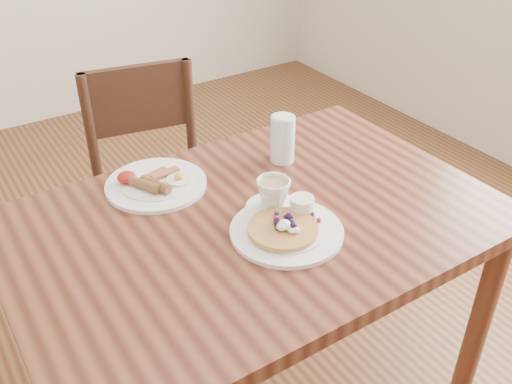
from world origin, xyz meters
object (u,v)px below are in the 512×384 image
(chair_far, at_px, (155,183))
(breakfast_plate, at_px, (155,183))
(dining_table, at_px, (256,247))
(water_glass, at_px, (283,139))
(pancake_plate, at_px, (287,227))
(teacup_saucer, at_px, (273,197))

(chair_far, bearing_deg, breakfast_plate, 78.97)
(dining_table, bearing_deg, water_glass, 41.94)
(pancake_plate, bearing_deg, chair_far, 91.30)
(pancake_plate, height_order, teacup_saucer, teacup_saucer)
(teacup_saucer, bearing_deg, dining_table, 179.36)
(dining_table, relative_size, breakfast_plate, 4.44)
(chair_far, xyz_separation_m, water_glass, (0.21, -0.48, 0.33))
(chair_far, distance_m, pancake_plate, 0.82)
(pancake_plate, height_order, water_glass, water_glass)
(dining_table, distance_m, pancake_plate, 0.15)
(teacup_saucer, bearing_deg, pancake_plate, -104.72)
(dining_table, xyz_separation_m, teacup_saucer, (0.05, -0.00, 0.14))
(dining_table, relative_size, teacup_saucer, 8.57)
(breakfast_plate, height_order, teacup_saucer, teacup_saucer)
(chair_far, bearing_deg, teacup_saucer, 103.97)
(chair_far, height_order, water_glass, water_glass)
(chair_far, xyz_separation_m, pancake_plate, (0.02, -0.77, 0.27))
(chair_far, height_order, breakfast_plate, chair_far)
(dining_table, distance_m, breakfast_plate, 0.32)
(pancake_plate, bearing_deg, water_glass, 56.85)
(dining_table, distance_m, water_glass, 0.33)
(pancake_plate, distance_m, water_glass, 0.35)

